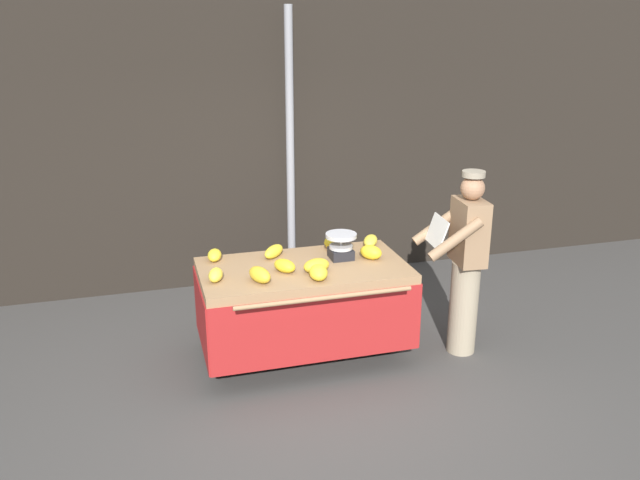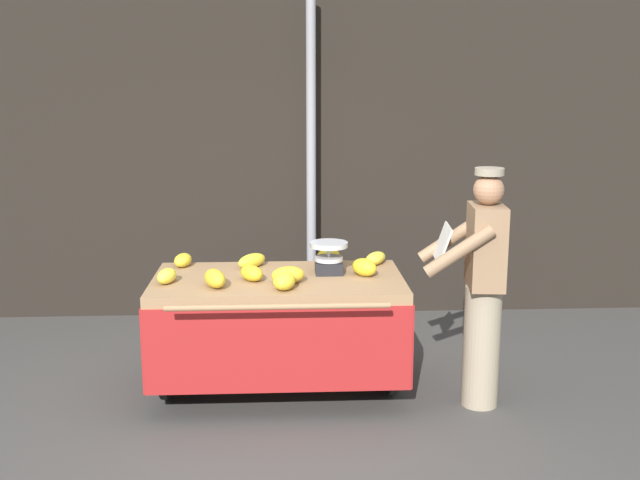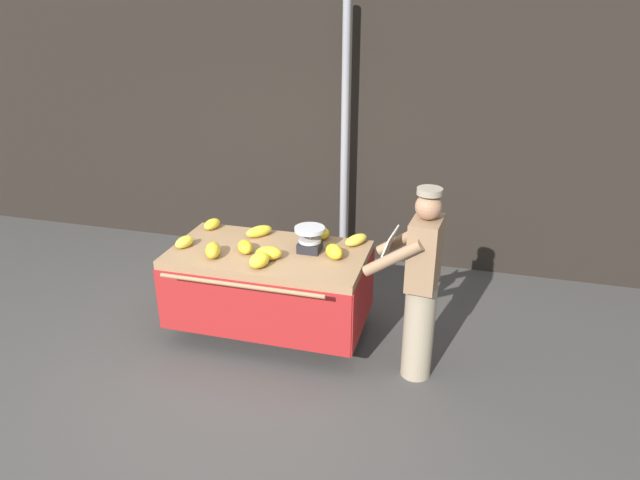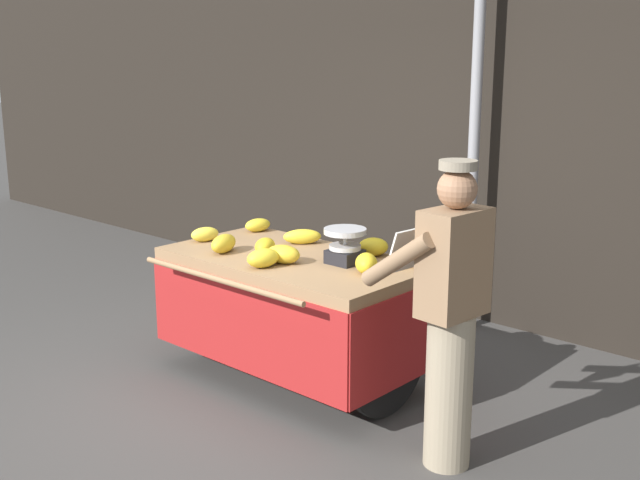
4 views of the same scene
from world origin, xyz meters
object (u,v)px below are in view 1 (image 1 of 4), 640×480
at_px(banana_bunch_2, 285,266).
at_px(banana_bunch_6, 274,251).
at_px(banana_bunch_0, 317,266).
at_px(banana_bunch_7, 371,252).
at_px(weighing_scale, 341,246).
at_px(street_pole, 290,153).
at_px(banana_bunch_1, 216,275).
at_px(vendor_person, 465,263).
at_px(banana_bunch_4, 214,255).
at_px(banana_bunch_3, 333,242).
at_px(banana_cart, 304,291).
at_px(banana_bunch_9, 370,241).
at_px(banana_bunch_5, 260,275).
at_px(banana_bunch_8, 318,273).

distance_m(banana_bunch_2, banana_bunch_6, 0.39).
relative_size(banana_bunch_0, banana_bunch_7, 1.13).
bearing_deg(banana_bunch_0, weighing_scale, 41.58).
distance_m(street_pole, banana_bunch_6, 1.65).
relative_size(weighing_scale, banana_bunch_0, 1.18).
relative_size(street_pole, weighing_scale, 11.03).
xyz_separation_m(banana_bunch_1, banana_bunch_6, (0.58, 0.42, 0.00)).
bearing_deg(banana_bunch_0, vendor_person, -4.07).
bearing_deg(banana_bunch_1, banana_bunch_4, 83.82).
bearing_deg(street_pole, banana_bunch_3, -86.76).
bearing_deg(banana_cart, weighing_scale, 14.89).
xyz_separation_m(weighing_scale, banana_bunch_4, (-1.10, 0.26, -0.07)).
xyz_separation_m(weighing_scale, banana_bunch_2, (-0.56, -0.19, -0.06)).
bearing_deg(banana_bunch_2, banana_cart, 24.58).
bearing_deg(banana_bunch_3, banana_bunch_7, -57.30).
xyz_separation_m(banana_bunch_1, banana_bunch_7, (1.41, 0.13, 0.01)).
height_order(banana_cart, banana_bunch_0, banana_bunch_0).
bearing_deg(banana_bunch_7, banana_bunch_4, 165.57).
distance_m(banana_bunch_4, vendor_person, 2.24).
height_order(banana_bunch_7, banana_bunch_9, banana_bunch_7).
distance_m(banana_cart, banana_bunch_4, 0.86).
xyz_separation_m(street_pole, banana_bunch_4, (-1.04, -1.39, -0.60)).
xyz_separation_m(banana_cart, banana_bunch_7, (0.63, 0.01, 0.30)).
bearing_deg(weighing_scale, banana_bunch_5, -156.85).
xyz_separation_m(banana_bunch_6, banana_bunch_8, (0.24, -0.63, 0.01)).
bearing_deg(banana_bunch_6, banana_bunch_7, -19.35).
bearing_deg(street_pole, weighing_scale, -87.79).
bearing_deg(banana_bunch_5, weighing_scale, 23.15).
distance_m(weighing_scale, banana_bunch_5, 0.88).
xyz_separation_m(banana_bunch_5, banana_bunch_9, (1.19, 0.61, -0.02)).
relative_size(banana_bunch_4, banana_bunch_5, 0.83).
distance_m(banana_bunch_3, banana_bunch_9, 0.37).
height_order(street_pole, banana_bunch_0, street_pole).
relative_size(banana_bunch_7, banana_bunch_9, 0.75).
height_order(street_pole, banana_bunch_3, street_pole).
relative_size(banana_bunch_6, vendor_person, 0.16).
relative_size(banana_bunch_0, banana_bunch_5, 0.92).
bearing_deg(banana_bunch_6, banana_bunch_0, -60.01).
xyz_separation_m(banana_bunch_0, banana_bunch_9, (0.68, 0.53, -0.01)).
bearing_deg(vendor_person, banana_bunch_6, 160.82).
xyz_separation_m(banana_bunch_2, banana_bunch_9, (0.94, 0.45, -0.01)).
distance_m(banana_bunch_5, banana_bunch_6, 0.59).
height_order(banana_bunch_0, banana_bunch_6, banana_bunch_0).
distance_m(banana_bunch_1, banana_bunch_9, 1.61).
height_order(banana_cart, banana_bunch_5, banana_bunch_5).
relative_size(banana_bunch_2, banana_bunch_9, 0.78).
relative_size(banana_bunch_3, banana_bunch_4, 0.96).
height_order(banana_bunch_0, banana_bunch_8, same).
xyz_separation_m(banana_bunch_7, banana_bunch_8, (-0.58, -0.33, -0.00)).
bearing_deg(banana_bunch_1, banana_bunch_3, 23.42).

